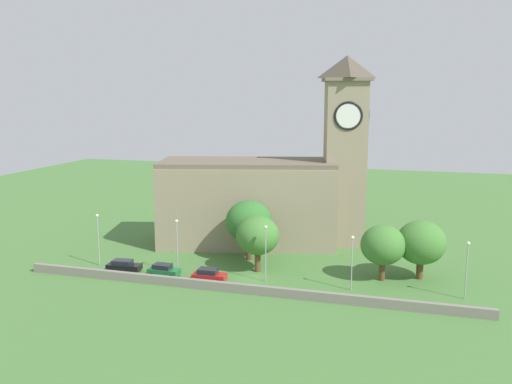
# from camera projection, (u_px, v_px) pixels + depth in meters

# --- Properties ---
(ground_plane) EXTENTS (200.00, 200.00, 0.00)m
(ground_plane) POSITION_uv_depth(u_px,v_px,m) (279.00, 248.00, 87.54)
(ground_plane) COLOR #477538
(church) EXTENTS (34.75, 19.17, 30.18)m
(church) POSITION_uv_depth(u_px,v_px,m) (267.00, 192.00, 89.34)
(church) COLOR gray
(church) RESTS_ON ground
(quay_barrier) EXTENTS (59.34, 0.70, 1.17)m
(quay_barrier) POSITION_uv_depth(u_px,v_px,m) (239.00, 288.00, 67.70)
(quay_barrier) COLOR gray
(quay_barrier) RESTS_ON ground
(car_black) EXTENTS (4.86, 2.48, 1.64)m
(car_black) POSITION_uv_depth(u_px,v_px,m) (124.00, 266.00, 75.84)
(car_black) COLOR black
(car_black) RESTS_ON ground
(car_green) EXTENTS (4.31, 2.16, 1.74)m
(car_green) POSITION_uv_depth(u_px,v_px,m) (164.00, 270.00, 73.69)
(car_green) COLOR #1E6B38
(car_green) RESTS_ON ground
(car_red) EXTENTS (4.47, 2.40, 1.79)m
(car_red) POSITION_uv_depth(u_px,v_px,m) (209.00, 275.00, 71.58)
(car_red) COLOR red
(car_red) RESTS_ON ground
(streetlamp_west_end) EXTENTS (0.44, 0.44, 7.53)m
(streetlamp_west_end) POSITION_uv_depth(u_px,v_px,m) (98.00, 232.00, 77.84)
(streetlamp_west_end) COLOR #9EA0A5
(streetlamp_west_end) RESTS_ON ground
(streetlamp_west_mid) EXTENTS (0.44, 0.44, 7.52)m
(streetlamp_west_mid) POSITION_uv_depth(u_px,v_px,m) (177.00, 238.00, 74.49)
(streetlamp_west_mid) COLOR #9EA0A5
(streetlamp_west_mid) RESTS_ON ground
(streetlamp_central) EXTENTS (0.44, 0.44, 7.55)m
(streetlamp_central) POSITION_uv_depth(u_px,v_px,m) (266.00, 245.00, 71.02)
(streetlamp_central) COLOR #9EA0A5
(streetlamp_central) RESTS_ON ground
(streetlamp_east_mid) EXTENTS (0.44, 0.44, 7.01)m
(streetlamp_east_mid) POSITION_uv_depth(u_px,v_px,m) (352.00, 254.00, 67.92)
(streetlamp_east_mid) COLOR #9EA0A5
(streetlamp_east_mid) RESTS_ON ground
(streetlamp_east_end) EXTENTS (0.44, 0.44, 7.11)m
(streetlamp_east_end) POSITION_uv_depth(u_px,v_px,m) (467.00, 261.00, 64.90)
(streetlamp_east_end) COLOR #9EA0A5
(streetlamp_east_end) RESTS_ON ground
(tree_churchyard) EXTENTS (5.96, 5.96, 7.83)m
(tree_churchyard) POSITION_uv_depth(u_px,v_px,m) (258.00, 236.00, 75.10)
(tree_churchyard) COLOR brown
(tree_churchyard) RESTS_ON ground
(tree_riverside_west) EXTENTS (6.79, 6.79, 8.91)m
(tree_riverside_west) POSITION_uv_depth(u_px,v_px,m) (249.00, 221.00, 80.41)
(tree_riverside_west) COLOR brown
(tree_riverside_west) RESTS_ON ground
(tree_riverside_east) EXTENTS (5.83, 5.83, 7.43)m
(tree_riverside_east) POSITION_uv_depth(u_px,v_px,m) (383.00, 245.00, 71.60)
(tree_riverside_east) COLOR brown
(tree_riverside_east) RESTS_ON ground
(tree_by_tower) EXTENTS (6.46, 6.46, 7.89)m
(tree_by_tower) POSITION_uv_depth(u_px,v_px,m) (421.00, 243.00, 72.14)
(tree_by_tower) COLOR brown
(tree_by_tower) RESTS_ON ground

